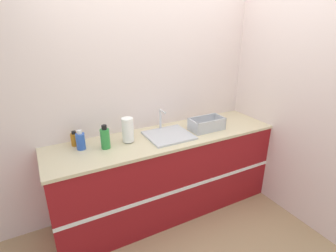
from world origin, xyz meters
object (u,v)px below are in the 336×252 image
object	(u,v)px
bottle_blue	(81,141)
bottle_amber	(75,139)
sink	(168,134)
paper_towel_roll	(128,130)
dish_rack	(207,125)
bottle_green	(105,138)

from	to	relation	value
bottle_blue	bottle_amber	distance (m)	0.12
sink	bottle_amber	bearing A→B (deg)	165.82
sink	bottle_blue	distance (m)	0.88
paper_towel_roll	dish_rack	world-z (taller)	paper_towel_roll
bottle_green	bottle_blue	world-z (taller)	bottle_green
bottle_green	dish_rack	bearing A→B (deg)	-3.67
dish_rack	bottle_blue	xyz separation A→B (m)	(-1.33, 0.16, 0.03)
dish_rack	paper_towel_roll	bearing A→B (deg)	173.43
sink	bottle_blue	xyz separation A→B (m)	(-0.87, 0.12, 0.07)
sink	paper_towel_roll	bearing A→B (deg)	172.05
dish_rack	bottle_green	bearing A→B (deg)	176.33
bottle_blue	bottle_amber	size ratio (longest dim) A/B	1.30
dish_rack	bottle_amber	xyz separation A→B (m)	(-1.37, 0.27, 0.01)
paper_towel_roll	bottle_amber	bearing A→B (deg)	160.66
sink	bottle_amber	world-z (taller)	sink
sink	dish_rack	size ratio (longest dim) A/B	1.21
bottle_blue	paper_towel_roll	bearing A→B (deg)	-7.55
paper_towel_roll	bottle_green	size ratio (longest dim) A/B	1.08
paper_towel_roll	bottle_amber	size ratio (longest dim) A/B	1.71
dish_rack	bottle_green	distance (m)	1.12
sink	bottle_green	size ratio (longest dim) A/B	1.96
sink	bottle_amber	size ratio (longest dim) A/B	3.12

